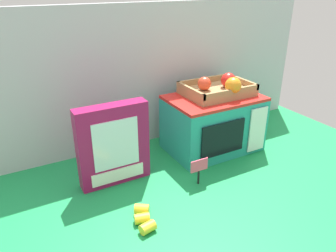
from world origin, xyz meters
The scene contains 8 objects.
ground_plane centered at (0.00, 0.00, 0.00)m, with size 1.70×1.70×0.00m, color #198C47.
display_back_panel centered at (0.00, 0.22, 0.30)m, with size 1.61×0.03×0.60m, color #B7BABF.
toy_microwave centered at (0.19, 0.00, 0.12)m, with size 0.38×0.26×0.24m.
food_groups_crate centered at (0.22, 0.01, 0.27)m, with size 0.28×0.21×0.09m.
cookie_set_box centered at (-0.26, -0.04, 0.15)m, with size 0.25×0.06×0.30m.
price_sign centered at (-0.01, -0.20, 0.07)m, with size 0.07×0.01×0.10m.
loose_toy_banana centered at (-0.27, -0.29, 0.02)m, with size 0.07×0.13×0.03m.
loose_toy_apple centered at (0.50, 0.03, 0.03)m, with size 0.06×0.06×0.06m, color red.
Camera 1 is at (-0.58, -1.02, 0.68)m, focal length 34.87 mm.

